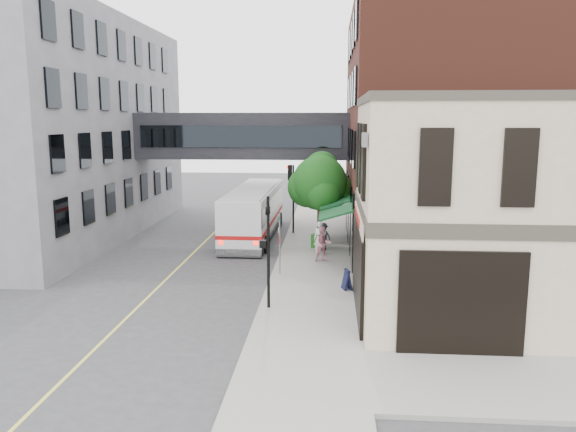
% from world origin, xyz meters
% --- Properties ---
extents(ground, '(120.00, 120.00, 0.00)m').
position_xyz_m(ground, '(0.00, 0.00, 0.00)').
color(ground, '#38383A').
rests_on(ground, ground).
extents(sidewalk_main, '(4.00, 60.00, 0.15)m').
position_xyz_m(sidewalk_main, '(2.00, 14.00, 0.07)').
color(sidewalk_main, gray).
rests_on(sidewalk_main, ground).
extents(corner_building, '(10.19, 8.12, 8.45)m').
position_xyz_m(corner_building, '(8.97, 2.00, 4.21)').
color(corner_building, '#BFA891').
rests_on(corner_building, ground).
extents(brick_building, '(13.76, 18.00, 14.00)m').
position_xyz_m(brick_building, '(9.98, 15.00, 6.99)').
color(brick_building, '#512419').
rests_on(brick_building, ground).
extents(opposite_building, '(14.00, 24.00, 14.00)m').
position_xyz_m(opposite_building, '(-17.00, 16.00, 7.00)').
color(opposite_building, '#5F5E63').
rests_on(opposite_building, ground).
extents(skyway_bridge, '(14.00, 3.18, 3.00)m').
position_xyz_m(skyway_bridge, '(-3.00, 18.00, 6.50)').
color(skyway_bridge, black).
rests_on(skyway_bridge, ground).
extents(traffic_signal_near, '(0.44, 0.22, 4.60)m').
position_xyz_m(traffic_signal_near, '(0.37, 2.00, 2.98)').
color(traffic_signal_near, black).
rests_on(traffic_signal_near, sidewalk_main).
extents(traffic_signal_far, '(0.53, 0.28, 4.50)m').
position_xyz_m(traffic_signal_far, '(0.26, 17.00, 3.34)').
color(traffic_signal_far, black).
rests_on(traffic_signal_far, sidewalk_main).
extents(street_sign_pole, '(0.08, 0.75, 3.00)m').
position_xyz_m(street_sign_pole, '(0.39, 7.00, 1.93)').
color(street_sign_pole, gray).
rests_on(street_sign_pole, sidewalk_main).
extents(street_tree, '(3.80, 3.20, 5.60)m').
position_xyz_m(street_tree, '(2.19, 13.22, 3.91)').
color(street_tree, '#382619').
rests_on(street_tree, sidewalk_main).
extents(lane_marking, '(0.12, 40.00, 0.01)m').
position_xyz_m(lane_marking, '(-5.00, 10.00, 0.01)').
color(lane_marking, '#D8CC4C').
rests_on(lane_marking, ground).
extents(bus, '(2.96, 11.77, 3.16)m').
position_xyz_m(bus, '(-2.11, 16.13, 1.77)').
color(bus, silver).
rests_on(bus, ground).
extents(pedestrian_a, '(0.72, 0.49, 1.89)m').
position_xyz_m(pedestrian_a, '(2.28, 10.87, 1.10)').
color(pedestrian_a, white).
rests_on(pedestrian_a, sidewalk_main).
extents(pedestrian_b, '(1.07, 0.93, 1.86)m').
position_xyz_m(pedestrian_b, '(2.46, 9.58, 1.08)').
color(pedestrian_b, pink).
rests_on(pedestrian_b, sidewalk_main).
extents(pedestrian_c, '(1.19, 1.04, 1.60)m').
position_xyz_m(pedestrian_c, '(2.45, 12.12, 0.95)').
color(pedestrian_c, '#22232A').
rests_on(pedestrian_c, sidewalk_main).
extents(newspaper_box, '(0.52, 0.49, 0.82)m').
position_xyz_m(newspaper_box, '(1.98, 12.71, 0.56)').
color(newspaper_box, '#175613').
rests_on(newspaper_box, sidewalk_main).
extents(sandwich_board, '(0.47, 0.58, 0.91)m').
position_xyz_m(sandwich_board, '(3.60, 4.64, 0.60)').
color(sandwich_board, black).
rests_on(sandwich_board, sidewalk_main).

